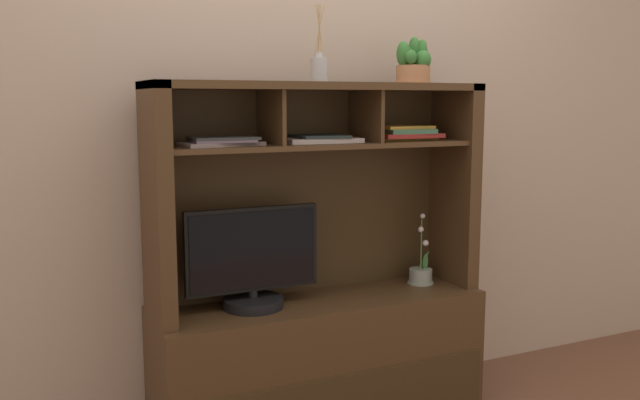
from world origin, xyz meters
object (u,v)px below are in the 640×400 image
object	(u,v)px
magazine_stack_centre	(319,139)
diffuser_bottle	(319,69)
tv_monitor	(253,264)
magazine_stack_left	(403,133)
magazine_stack_right	(222,141)
media_console	(319,323)
potted_orchid	(421,273)
potted_succulent	(413,65)

from	to	relation	value
magazine_stack_centre	diffuser_bottle	size ratio (longest dim) A/B	1.05
tv_monitor	magazine_stack_left	bearing A→B (deg)	2.72
diffuser_bottle	magazine_stack_right	bearing A→B (deg)	-176.96
media_console	magazine_stack_right	world-z (taller)	media_console
potted_orchid	diffuser_bottle	xyz separation A→B (m)	(-0.51, -0.01, 0.90)
magazine_stack_right	magazine_stack_left	bearing A→B (deg)	3.13
tv_monitor	potted_succulent	bearing A→B (deg)	1.88
media_console	magazine_stack_left	xyz separation A→B (m)	(0.41, 0.02, 0.79)
tv_monitor	potted_succulent	size ratio (longest dim) A/B	2.70
magazine_stack_centre	potted_succulent	distance (m)	0.54
tv_monitor	diffuser_bottle	xyz separation A→B (m)	(0.30, 0.01, 0.77)
media_console	diffuser_bottle	bearing A→B (deg)	90.00
potted_orchid	magazine_stack_centre	xyz separation A→B (m)	(-0.51, 0.00, 0.62)
potted_orchid	magazine_stack_right	xyz separation A→B (m)	(-0.93, -0.03, 0.62)
tv_monitor	magazine_stack_right	world-z (taller)	magazine_stack_right
magazine_stack_centre	potted_orchid	bearing A→B (deg)	-0.46
magazine_stack_left	diffuser_bottle	size ratio (longest dim) A/B	0.99
potted_succulent	media_console	bearing A→B (deg)	-178.09
magazine_stack_right	diffuser_bottle	world-z (taller)	diffuser_bottle
potted_succulent	tv_monitor	bearing A→B (deg)	-178.12
potted_orchid	magazine_stack_centre	size ratio (longest dim) A/B	1.00
potted_orchid	magazine_stack_right	bearing A→B (deg)	-177.86
media_console	potted_orchid	distance (m)	0.54
magazine_stack_left	potted_succulent	size ratio (longest dim) A/B	1.48
magazine_stack_right	potted_succulent	size ratio (longest dim) A/B	1.59
magazine_stack_centre	tv_monitor	bearing A→B (deg)	-174.85
potted_orchid	magazine_stack_right	world-z (taller)	magazine_stack_right
potted_orchid	diffuser_bottle	distance (m)	1.03
diffuser_bottle	potted_succulent	size ratio (longest dim) A/B	1.50
potted_orchid	magazine_stack_left	distance (m)	0.64
magazine_stack_centre	diffuser_bottle	bearing A→B (deg)	-112.53
potted_orchid	potted_succulent	size ratio (longest dim) A/B	1.58
potted_succulent	magazine_stack_right	bearing A→B (deg)	-177.62
tv_monitor	diffuser_bottle	size ratio (longest dim) A/B	1.80
magazine_stack_right	potted_succulent	bearing A→B (deg)	2.38
magazine_stack_left	magazine_stack_right	world-z (taller)	magazine_stack_left
media_console	tv_monitor	bearing A→B (deg)	-178.16
magazine_stack_centre	potted_succulent	size ratio (longest dim) A/B	1.57
potted_orchid	potted_succulent	xyz separation A→B (m)	(-0.06, 0.00, 0.92)
tv_monitor	magazine_stack_left	distance (m)	0.87
media_console	magazine_stack_centre	distance (m)	0.77
media_console	magazine_stack_centre	size ratio (longest dim) A/B	4.48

